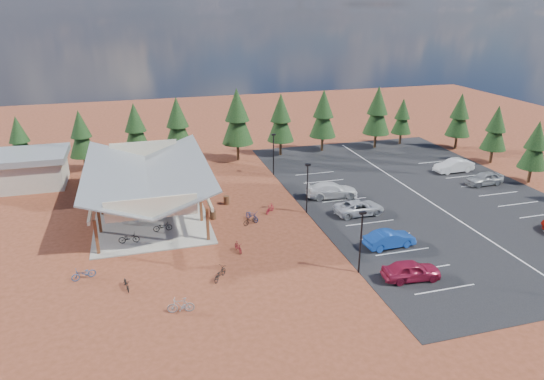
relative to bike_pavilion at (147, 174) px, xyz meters
The scene contains 44 objects.
ground 12.79m from the bike_pavilion, 34.99° to the right, with size 140.00×140.00×0.00m, color #612E19.
asphalt_lot 29.03m from the bike_pavilion, ahead, with size 27.00×44.00×0.04m, color black.
concrete_pad 3.77m from the bike_pavilion, 90.00° to the left, with size 10.60×18.60×0.10m, color gray.
bike_pavilion is the anchor object (origin of this frame).
outbuilding 17.89m from the bike_pavilion, 141.84° to the left, with size 11.00×7.00×3.90m.
lamp_post_0 22.69m from the bike_pavilion, 48.58° to the right, with size 0.50×0.25×5.14m.
lamp_post_1 15.83m from the bike_pavilion, 18.43° to the right, with size 0.50×0.25×5.14m.
lamp_post_2 16.57m from the bike_pavilion, 25.02° to the left, with size 0.50×0.25×5.14m.
trash_bin_0 7.73m from the bike_pavilion, 34.31° to the right, with size 0.60×0.60×0.90m, color #462B19.
trash_bin_1 8.44m from the bike_pavilion, ahead, with size 0.60×0.60×0.90m, color #462B19.
pine_0 21.31m from the bike_pavilion, 132.06° to the left, with size 3.09×3.09×7.19m.
pine_1 16.82m from the bike_pavilion, 115.35° to the left, with size 3.28×3.28×7.64m.
pine_2 15.39m from the bike_pavilion, 92.65° to the left, with size 3.49×3.49×8.12m.
pine_3 15.81m from the bike_pavilion, 73.33° to the left, with size 3.71×3.71×8.64m.
pine_4 18.71m from the bike_pavilion, 49.32° to the left, with size 4.11×4.11×9.58m.
pine_5 23.47m from the bike_pavilion, 38.91° to the left, with size 3.64×3.64×8.49m.
pine_6 28.91m from the bike_pavilion, 31.75° to the left, with size 3.72×3.72×8.67m.
pine_7 35.57m from the bike_pavilion, 24.01° to the left, with size 3.82×3.82×8.90m.
pine_8 40.13m from the bike_pavilion, 22.52° to the left, with size 2.92×2.92×6.81m.
pine_11 43.15m from the bike_pavilion, ahead, with size 3.16×3.16×7.36m.
pine_12 44.02m from the bike_pavilion, ahead, with size 3.25×3.25×7.57m.
pine_13 44.82m from the bike_pavilion, 14.07° to the left, with size 3.43×3.43×7.99m.
bike_0 8.13m from the bike_pavilion, 106.53° to the right, with size 0.62×1.77×0.93m, color black.
bike_1 4.79m from the bike_pavilion, 122.97° to the right, with size 0.48×1.70×1.02m, color #919498.
bike_2 5.39m from the bike_pavilion, 136.01° to the left, with size 0.64×1.85×0.97m, color #151B9D.
bike_3 7.98m from the bike_pavilion, 119.49° to the left, with size 0.47×1.68×1.01m, color #9E2614.
bike_4 6.50m from the bike_pavilion, 81.23° to the right, with size 0.60×1.71×0.90m, color black.
bike_5 3.78m from the bike_pavilion, 11.93° to the right, with size 0.44×1.54×0.93m, color #95999E.
bike_6 3.62m from the bike_pavilion, 61.89° to the left, with size 0.64×1.83×0.96m, color navy.
bike_7 8.57m from the bike_pavilion, 79.86° to the left, with size 0.42×1.50×0.90m, color maroon.
bike_8 15.05m from the bike_pavilion, 99.28° to the right, with size 0.57×1.64×0.86m, color black.
bike_10 13.80m from the bike_pavilion, 114.16° to the right, with size 0.63×1.79×0.94m, color navy.
bike_11 13.42m from the bike_pavilion, 58.95° to the right, with size 0.41×1.47×0.88m, color maroon.
bike_12 16.03m from the bike_pavilion, 73.53° to the right, with size 0.64×1.82×0.96m, color black.
bike_13 18.84m from the bike_pavilion, 86.41° to the right, with size 0.52×1.84×1.11m, color gray.
bike_14 11.19m from the bike_pavilion, 29.47° to the right, with size 0.66×1.91×1.00m, color navy.
bike_15 12.62m from the bike_pavilion, 19.30° to the right, with size 0.44×1.56×0.94m, color maroon.
bike_16 11.44m from the bike_pavilion, 34.62° to the right, with size 0.58×1.65×0.87m, color black.
car_0 26.60m from the bike_pavilion, 46.09° to the right, with size 1.78×4.43×1.51m, color maroon.
car_1 23.99m from the bike_pavilion, 35.63° to the right, with size 1.55×4.46×1.47m, color #15409D.
car_2 21.22m from the bike_pavilion, 18.97° to the right, with size 2.30×4.98×1.39m, color #ABADB3.
car_3 19.32m from the bike_pavilion, ahead, with size 2.25×5.54×1.61m, color silver.
car_8 37.63m from the bike_pavilion, ahead, with size 1.78×4.43×1.51m, color gray.
car_9 36.91m from the bike_pavilion, ahead, with size 1.71×4.91×1.62m, color white.
Camera 1 is at (-10.49, -39.80, 19.52)m, focal length 32.00 mm.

